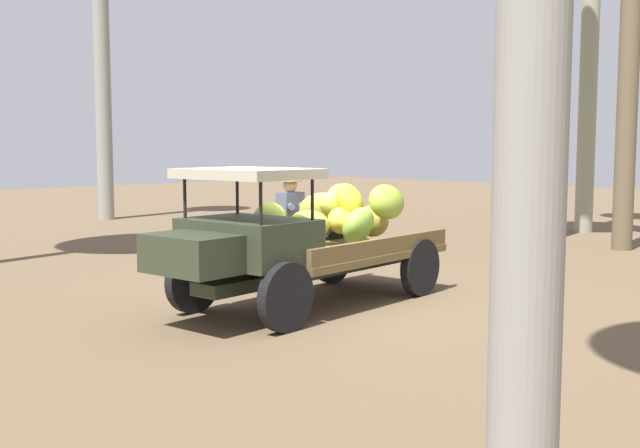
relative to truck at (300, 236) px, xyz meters
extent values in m
plane|color=brown|center=(-0.38, 0.23, -0.93)|extent=(60.00, 60.00, 0.00)
cube|color=#2F3624|center=(-0.29, -0.02, -0.48)|extent=(4.02, 0.90, 0.16)
cylinder|color=black|center=(1.06, 0.95, -0.53)|extent=(0.82, 0.23, 0.81)
cylinder|color=black|center=(1.24, -0.64, -0.53)|extent=(0.82, 0.23, 0.81)
cylinder|color=black|center=(-1.73, 0.62, -0.53)|extent=(0.82, 0.23, 0.81)
cylinder|color=black|center=(-1.54, -0.97, -0.53)|extent=(0.82, 0.23, 0.81)
cube|color=brown|center=(-0.74, -0.07, -0.30)|extent=(3.18, 2.05, 0.10)
cube|color=brown|center=(-0.83, 0.73, -0.14)|extent=(2.99, 0.42, 0.22)
cube|color=brown|center=(-0.65, -0.86, -0.14)|extent=(2.99, 0.42, 0.22)
cube|color=#2F3624|center=(0.95, 0.13, 0.03)|extent=(1.27, 1.64, 0.55)
cube|color=#2F3624|center=(1.84, 0.23, -0.03)|extent=(0.82, 1.14, 0.44)
cylinder|color=black|center=(1.31, 0.82, 0.58)|extent=(0.04, 0.04, 0.55)
cylinder|color=black|center=(1.46, -0.46, 0.58)|extent=(0.04, 0.04, 0.55)
cylinder|color=black|center=(0.44, 0.72, 0.58)|extent=(0.04, 0.04, 0.55)
cylinder|color=black|center=(0.59, -0.56, 0.58)|extent=(0.04, 0.04, 0.55)
cube|color=#B5AF94|center=(0.95, 0.13, 0.85)|extent=(1.39, 1.65, 0.12)
ellipsoid|color=gold|center=(-1.47, -0.06, 0.10)|extent=(0.72, 0.71, 0.49)
ellipsoid|color=#8EC241|center=(-0.74, 0.36, 0.12)|extent=(0.74, 0.69, 0.61)
ellipsoid|color=#B6CC49|center=(-0.90, -0.27, 0.37)|extent=(0.64, 0.64, 0.47)
ellipsoid|color=#90AE35|center=(-1.24, 0.41, 0.42)|extent=(0.80, 0.73, 0.62)
ellipsoid|color=yellow|center=(-0.91, 0.03, 0.42)|extent=(0.80, 0.77, 0.61)
ellipsoid|color=#ABC846|center=(0.16, -0.43, 0.24)|extent=(0.54, 0.51, 0.49)
ellipsoid|color=#ACC93C|center=(-0.16, 0.00, 0.13)|extent=(0.72, 0.69, 0.45)
ellipsoid|color=yellow|center=(-0.72, 0.05, 0.17)|extent=(0.66, 0.65, 0.43)
ellipsoid|color=yellow|center=(-1.40, -0.66, 0.22)|extent=(0.72, 0.54, 0.46)
ellipsoid|color=gold|center=(-0.85, -0.46, 0.28)|extent=(0.83, 0.80, 0.59)
ellipsoid|color=gold|center=(-1.42, -0.66, 0.36)|extent=(0.56, 0.52, 0.53)
cylinder|color=#3E3948|center=(-1.29, -1.53, -0.53)|extent=(0.15, 0.15, 0.81)
cylinder|color=#3E3948|center=(-1.03, -1.51, -0.53)|extent=(0.15, 0.15, 0.81)
cube|color=slate|center=(-1.16, -1.52, 0.17)|extent=(0.41, 0.27, 0.59)
cylinder|color=slate|center=(-1.27, -1.42, 0.26)|extent=(0.34, 0.36, 0.10)
cylinder|color=slate|center=(-1.07, -1.41, 0.26)|extent=(0.31, 0.39, 0.10)
sphere|color=tan|center=(-1.16, -1.52, 0.58)|extent=(0.22, 0.22, 0.22)
cylinder|color=#9A7E48|center=(-1.16, -1.52, 0.64)|extent=(0.34, 0.34, 0.02)
cylinder|color=#9A7E48|center=(-1.16, -1.52, 0.70)|extent=(0.20, 0.20, 0.10)
cylinder|color=gray|center=(-3.97, -12.80, 3.11)|extent=(0.45, 0.45, 8.08)
cylinder|color=brown|center=(-8.49, 0.37, 2.94)|extent=(0.40, 0.40, 7.74)
cylinder|color=gray|center=(-10.91, -1.75, 3.62)|extent=(0.43, 0.43, 9.10)
cylinder|color=brown|center=(-7.36, -1.27, 3.30)|extent=(0.41, 0.41, 8.47)
camera|label=1|loc=(6.67, 7.46, 1.19)|focal=43.19mm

